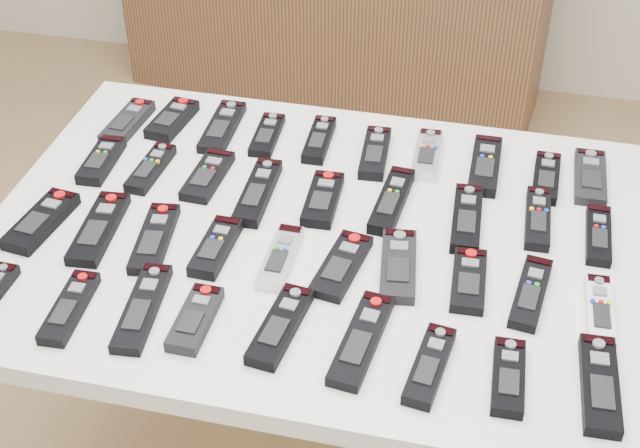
% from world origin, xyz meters
% --- Properties ---
extents(table, '(1.25, 0.88, 0.78)m').
position_xyz_m(table, '(0.11, -0.04, 0.72)').
color(table, white).
rests_on(table, ground).
extents(sideboard, '(1.62, 0.57, 0.80)m').
position_xyz_m(sideboard, '(-0.27, 1.78, 0.40)').
color(sideboard, '#44271B').
rests_on(sideboard, ground).
extents(remote_0, '(0.07, 0.17, 0.02)m').
position_xyz_m(remote_0, '(-0.39, 0.22, 0.79)').
color(remote_0, black).
rests_on(remote_0, table).
extents(remote_1, '(0.08, 0.16, 0.02)m').
position_xyz_m(remote_1, '(-0.29, 0.26, 0.79)').
color(remote_1, black).
rests_on(remote_1, table).
extents(remote_2, '(0.06, 0.19, 0.02)m').
position_xyz_m(remote_2, '(-0.18, 0.26, 0.79)').
color(remote_2, black).
rests_on(remote_2, table).
extents(remote_3, '(0.06, 0.15, 0.02)m').
position_xyz_m(remote_3, '(-0.08, 0.25, 0.79)').
color(remote_3, black).
rests_on(remote_3, table).
extents(remote_4, '(0.05, 0.16, 0.02)m').
position_xyz_m(remote_4, '(0.04, 0.25, 0.79)').
color(remote_4, black).
rests_on(remote_4, table).
extents(remote_5, '(0.06, 0.17, 0.02)m').
position_xyz_m(remote_5, '(0.16, 0.23, 0.79)').
color(remote_5, black).
rests_on(remote_5, table).
extents(remote_6, '(0.06, 0.17, 0.02)m').
position_xyz_m(remote_6, '(0.27, 0.25, 0.79)').
color(remote_6, '#B7B7BC').
rests_on(remote_6, table).
extents(remote_7, '(0.06, 0.19, 0.02)m').
position_xyz_m(remote_7, '(0.39, 0.23, 0.79)').
color(remote_7, black).
rests_on(remote_7, table).
extents(remote_8, '(0.05, 0.16, 0.02)m').
position_xyz_m(remote_8, '(0.51, 0.22, 0.79)').
color(remote_8, black).
rests_on(remote_8, table).
extents(remote_9, '(0.06, 0.18, 0.02)m').
position_xyz_m(remote_9, '(0.60, 0.24, 0.79)').
color(remote_9, black).
rests_on(remote_9, table).
extents(remote_10, '(0.06, 0.16, 0.02)m').
position_xyz_m(remote_10, '(-0.38, 0.08, 0.79)').
color(remote_10, black).
rests_on(remote_10, table).
extents(remote_11, '(0.05, 0.16, 0.02)m').
position_xyz_m(remote_11, '(-0.27, 0.07, 0.79)').
color(remote_11, black).
rests_on(remote_11, table).
extents(remote_12, '(0.07, 0.17, 0.02)m').
position_xyz_m(remote_12, '(-0.15, 0.08, 0.79)').
color(remote_12, black).
rests_on(remote_12, table).
extents(remote_13, '(0.06, 0.20, 0.02)m').
position_xyz_m(remote_13, '(-0.04, 0.04, 0.79)').
color(remote_13, black).
rests_on(remote_13, table).
extents(remote_14, '(0.07, 0.16, 0.02)m').
position_xyz_m(remote_14, '(0.09, 0.05, 0.79)').
color(remote_14, black).
rests_on(remote_14, table).
extents(remote_15, '(0.06, 0.20, 0.02)m').
position_xyz_m(remote_15, '(0.22, 0.07, 0.79)').
color(remote_15, black).
rests_on(remote_15, table).
extents(remote_16, '(0.06, 0.19, 0.02)m').
position_xyz_m(remote_16, '(0.37, 0.05, 0.79)').
color(remote_16, black).
rests_on(remote_16, table).
extents(remote_17, '(0.05, 0.18, 0.02)m').
position_xyz_m(remote_17, '(0.50, 0.08, 0.79)').
color(remote_17, black).
rests_on(remote_17, table).
extents(remote_18, '(0.05, 0.16, 0.02)m').
position_xyz_m(remote_18, '(0.61, 0.06, 0.79)').
color(remote_18, black).
rests_on(remote_18, table).
extents(remote_19, '(0.08, 0.18, 0.02)m').
position_xyz_m(remote_19, '(-0.41, -0.14, 0.79)').
color(remote_19, black).
rests_on(remote_19, table).
extents(remote_20, '(0.08, 0.21, 0.02)m').
position_xyz_m(remote_20, '(-0.29, -0.13, 0.79)').
color(remote_20, black).
rests_on(remote_20, table).
extents(remote_21, '(0.08, 0.20, 0.02)m').
position_xyz_m(remote_21, '(-0.18, -0.14, 0.79)').
color(remote_21, black).
rests_on(remote_21, table).
extents(remote_22, '(0.06, 0.16, 0.02)m').
position_xyz_m(remote_22, '(-0.06, -0.14, 0.79)').
color(remote_22, black).
rests_on(remote_22, table).
extents(remote_23, '(0.05, 0.17, 0.02)m').
position_xyz_m(remote_23, '(0.06, -0.14, 0.79)').
color(remote_23, '#B7B7BC').
rests_on(remote_23, table).
extents(remote_24, '(0.09, 0.18, 0.02)m').
position_xyz_m(remote_24, '(0.17, -0.13, 0.79)').
color(remote_24, black).
rests_on(remote_24, table).
extents(remote_25, '(0.08, 0.19, 0.02)m').
position_xyz_m(remote_25, '(0.27, -0.11, 0.79)').
color(remote_25, black).
rests_on(remote_25, table).
extents(remote_26, '(0.06, 0.16, 0.02)m').
position_xyz_m(remote_26, '(0.39, -0.12, 0.79)').
color(remote_26, black).
rests_on(remote_26, table).
extents(remote_27, '(0.07, 0.18, 0.02)m').
position_xyz_m(remote_27, '(0.50, -0.13, 0.79)').
color(remote_27, black).
rests_on(remote_27, table).
extents(remote_28, '(0.05, 0.17, 0.02)m').
position_xyz_m(remote_28, '(0.61, -0.15, 0.79)').
color(remote_28, silver).
rests_on(remote_28, table).
extents(remote_30, '(0.06, 0.17, 0.02)m').
position_xyz_m(remote_30, '(-0.25, -0.34, 0.79)').
color(remote_30, black).
rests_on(remote_30, table).
extents(remote_31, '(0.07, 0.21, 0.02)m').
position_xyz_m(remote_31, '(-0.14, -0.31, 0.79)').
color(remote_31, black).
rests_on(remote_31, table).
extents(remote_32, '(0.05, 0.15, 0.02)m').
position_xyz_m(remote_32, '(-0.04, -0.32, 0.79)').
color(remote_32, black).
rests_on(remote_32, table).
extents(remote_33, '(0.07, 0.19, 0.02)m').
position_xyz_m(remote_33, '(0.10, -0.30, 0.79)').
color(remote_33, black).
rests_on(remote_33, table).
extents(remote_34, '(0.08, 0.21, 0.02)m').
position_xyz_m(remote_34, '(0.24, -0.30, 0.79)').
color(remote_34, black).
rests_on(remote_34, table).
extents(remote_35, '(0.07, 0.17, 0.02)m').
position_xyz_m(remote_35, '(0.35, -0.33, 0.79)').
color(remote_35, black).
rests_on(remote_35, table).
extents(remote_36, '(0.05, 0.15, 0.02)m').
position_xyz_m(remote_36, '(0.47, -0.33, 0.79)').
color(remote_36, black).
rests_on(remote_36, table).
extents(remote_37, '(0.06, 0.19, 0.02)m').
position_xyz_m(remote_37, '(0.61, -0.31, 0.79)').
color(remote_37, black).
rests_on(remote_37, table).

